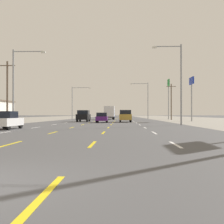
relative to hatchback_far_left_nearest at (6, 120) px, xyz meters
The scene contains 19 objects.
ground_plane 47.59m from the hatchback_far_left_nearest, 81.67° to the left, with size 572.00×572.00×0.00m, color #4C4C4F.
lot_apron_left 50.36m from the hatchback_far_left_nearest, 110.78° to the left, with size 28.00×440.00×0.01m, color gray.
lot_apron_right 56.73m from the hatchback_far_left_nearest, 56.10° to the left, with size 28.00×440.00×0.01m, color gray.
lane_markings 85.86m from the hatchback_far_left_nearest, 85.40° to the left, with size 10.64×227.60×0.01m.
signal_span_wire 12.03m from the hatchback_far_left_nearest, 50.33° to the right, with size 27.12×0.53×9.96m.
hatchback_far_left_nearest is the anchor object (origin of this frame).
hatchback_center_turn_near 20.93m from the hatchback_far_left_nearest, 70.70° to the left, with size 1.72×3.90×1.54m.
suv_inner_right_mid 25.24m from the hatchback_far_left_nearest, 65.22° to the left, with size 1.98×4.90×1.98m.
suv_inner_left_midfar 25.07m from the hatchback_far_left_nearest, 82.29° to the left, with size 1.98×4.90×1.98m.
box_truck_center_turn_far 45.80m from the hatchback_far_left_nearest, 81.15° to the left, with size 2.40×7.20×3.23m.
sedan_center_turn_farther 56.48m from the hatchback_far_left_nearest, 83.24° to the left, with size 1.80×4.50×1.46m.
pole_sign_right_row_1 36.53m from the hatchback_far_left_nearest, 50.94° to the left, with size 0.24×2.76×8.06m.
pole_sign_right_row_2 53.96m from the hatchback_far_left_nearest, 65.68° to the left, with size 0.24×2.08×10.27m.
streetlight_left_row_0 11.37m from the hatchback_far_left_nearest, 105.82° to the left, with size 4.04×0.26×9.17m.
streetlight_right_row_0 20.06m from the hatchback_far_left_nearest, 30.96° to the left, with size 3.54×0.26×9.66m.
streetlight_left_row_1 51.72m from the hatchback_far_left_nearest, 92.92° to the left, with size 5.14×0.26×8.69m.
streetlight_right_row_1 54.27m from the hatchback_far_left_nearest, 72.22° to the left, with size 4.86×0.26×9.73m.
utility_pole_left_row_0 16.70m from the hatchback_far_left_nearest, 111.86° to the left, with size 2.20×0.26×8.72m.
utility_pole_right_row_1 47.94m from the hatchback_far_left_nearest, 63.08° to the left, with size 2.20×0.26×8.42m.
Camera 1 is at (2.96, -4.92, 1.28)m, focal length 45.27 mm.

